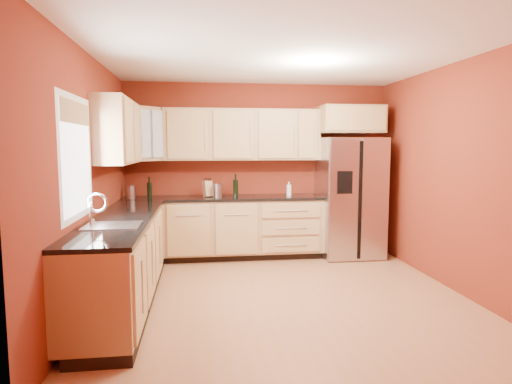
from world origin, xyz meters
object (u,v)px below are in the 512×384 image
Objects in this scene: refrigerator at (350,197)px; soap_dispenser at (289,189)px; knife_block at (208,189)px; wine_bottle_a at (236,185)px; canister_left at (131,192)px.

soap_dispenser is at bearing 177.61° from refrigerator.
knife_block is 1.09× the size of soap_dispenser.
wine_bottle_a reaches higher than knife_block.
soap_dispenser is at bearing 0.84° from canister_left.
wine_bottle_a is 1.60× the size of soap_dispenser.
wine_bottle_a is at bearing 176.88° from refrigerator.
refrigerator is 8.50× the size of soap_dispenser.
wine_bottle_a is 1.47× the size of knife_block.
soap_dispenser is (0.79, -0.05, -0.06)m from wine_bottle_a.
knife_block is at bearing 177.06° from refrigerator.
refrigerator is at bearing -2.39° from soap_dispenser.
soap_dispenser is (1.20, -0.07, -0.01)m from knife_block.
knife_block is (-0.41, 0.02, -0.05)m from wine_bottle_a.
knife_block reaches higher than canister_left.
wine_bottle_a is at bearing -24.14° from knife_block.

